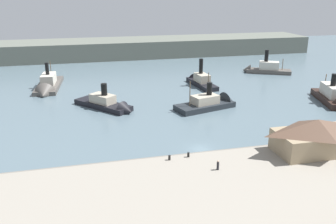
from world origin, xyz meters
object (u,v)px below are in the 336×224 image
Objects in this scene: ferry_shed_west_terminal at (316,136)px; mooring_post_center_east at (169,158)px; ferry_outer_harbor at (333,98)px; ferry_approaching_east at (109,105)px; mooring_post_east at (188,155)px; ferry_moored_west at (200,80)px; ferry_approaching_west at (47,86)px; ferry_near_quay at (263,69)px; pedestrian_near_cart at (218,166)px; ferry_departing_north at (212,103)px.

mooring_post_center_east is at bearing 173.62° from ferry_shed_west_terminal.
ferry_approaching_east is at bearing 170.70° from ferry_outer_harbor.
ferry_approaching_east is (-11.60, 35.54, -0.40)m from mooring_post_east.
mooring_post_east is 56.24m from ferry_outer_harbor.
ferry_approaching_west is at bearing 174.43° from ferry_moored_west.
mooring_post_center_east is 0.05× the size of ferry_moored_west.
ferry_near_quay reaches higher than ferry_shed_west_terminal.
ferry_shed_west_terminal is 52.99m from ferry_approaching_east.
ferry_departing_north is (12.49, 36.43, -0.76)m from pedestrian_near_cart.
ferry_moored_west is at bearing 93.61° from ferry_shed_west_terminal.
mooring_post_east is 58.46m from ferry_moored_west.
ferry_moored_west is at bearing 66.34° from mooring_post_center_east.
pedestrian_near_cart is 56.23m from ferry_outer_harbor.
mooring_post_east is (-24.13, 3.46, -2.87)m from ferry_shed_west_terminal.
ferry_approaching_east is at bearing -153.48° from ferry_near_quay.
ferry_moored_west is (-29.72, 29.34, -0.25)m from ferry_outer_harbor.
ferry_outer_harbor is (53.87, 25.77, 0.06)m from mooring_post_center_east.
ferry_near_quay is at bearing 51.05° from mooring_post_center_east.
ferry_approaching_east is (-61.87, -30.87, -0.32)m from ferry_near_quay.
ferry_shed_west_terminal is 0.80× the size of ferry_outer_harbor.
ferry_outer_harbor is 1.08× the size of ferry_moored_west.
ferry_approaching_west reaches higher than mooring_post_east.
mooring_post_center_east is (-3.70, -0.35, 0.00)m from mooring_post_east.
ferry_outer_harbor is (50.17, 25.42, 0.06)m from mooring_post_east.
mooring_post_east is at bearing -63.94° from ferry_approaching_west.
ferry_shed_west_terminal is 28.15m from mooring_post_center_east.
ferry_approaching_west is 1.28× the size of ferry_departing_north.
mooring_post_east is 0.05× the size of ferry_outer_harbor.
mooring_post_center_east is at bearing -67.00° from ferry_approaching_west.
ferry_shed_west_terminal is 82.61m from ferry_approaching_west.
ferry_shed_west_terminal is at bearing -110.52° from ferry_near_quay.
ferry_outer_harbor is at bearing -23.31° from ferry_approaching_west.
ferry_outer_harbor reaches higher than mooring_post_east.
mooring_post_center_east is at bearing -174.57° from mooring_post_east.
ferry_shed_west_terminal reaches higher than ferry_approaching_east.
ferry_shed_west_terminal is 24.54m from mooring_post_east.
mooring_post_east is at bearing 120.50° from pedestrian_near_cart.
mooring_post_center_east is at bearing -128.95° from ferry_near_quay.
mooring_post_east is 34.43m from ferry_departing_north.
ferry_departing_north is at bearing 171.57° from ferry_outer_harbor.
ferry_shed_west_terminal reaches higher than mooring_post_east.
ferry_approaching_west reaches higher than ferry_shed_west_terminal.
ferry_approaching_west is at bearing 156.69° from ferry_outer_harbor.
ferry_departing_north reaches higher than mooring_post_east.
ferry_near_quay is 1.03× the size of ferry_moored_west.
ferry_near_quay reaches higher than ferry_departing_north.
ferry_outer_harbor is (26.04, 28.88, -2.81)m from ferry_shed_west_terminal.
mooring_post_east is at bearing -71.92° from ferry_approaching_east.
mooring_post_center_east is 36.75m from ferry_approaching_east.
ferry_near_quay reaches higher than ferry_approaching_west.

